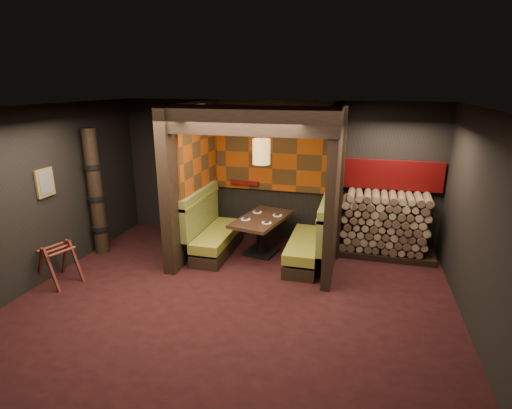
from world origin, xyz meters
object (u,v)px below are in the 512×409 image
(booth_bench_right, at_px, (311,242))
(luggage_rack, at_px, (58,262))
(pendant_lamp, at_px, (261,152))
(totem_column, at_px, (96,193))
(firewood_stack, at_px, (388,225))
(booth_bench_left, at_px, (212,233))
(dining_table, at_px, (262,229))

(booth_bench_right, distance_m, luggage_rack, 4.30)
(booth_bench_right, bearing_deg, luggage_rack, -155.28)
(pendant_lamp, height_order, totem_column, pendant_lamp)
(booth_bench_right, relative_size, luggage_rack, 2.06)
(luggage_rack, distance_m, firewood_stack, 5.82)
(booth_bench_left, height_order, pendant_lamp, pendant_lamp)
(booth_bench_left, distance_m, dining_table, 0.96)
(booth_bench_left, bearing_deg, booth_bench_right, 0.00)
(dining_table, bearing_deg, luggage_rack, -145.89)
(booth_bench_left, height_order, booth_bench_right, same)
(booth_bench_right, height_order, dining_table, booth_bench_right)
(totem_column, bearing_deg, pendant_lamp, 12.95)
(luggage_rack, bearing_deg, dining_table, 34.11)
(totem_column, relative_size, firewood_stack, 1.39)
(luggage_rack, height_order, firewood_stack, firewood_stack)
(dining_table, relative_size, totem_column, 0.63)
(dining_table, distance_m, firewood_stack, 2.37)
(pendant_lamp, distance_m, firewood_stack, 2.75)
(booth_bench_left, relative_size, luggage_rack, 2.06)
(booth_bench_right, height_order, firewood_stack, firewood_stack)
(booth_bench_left, relative_size, booth_bench_right, 1.00)
(booth_bench_right, height_order, totem_column, totem_column)
(booth_bench_left, bearing_deg, pendant_lamp, 8.80)
(pendant_lamp, distance_m, totem_column, 3.20)
(booth_bench_right, relative_size, pendant_lamp, 1.48)
(booth_bench_left, height_order, luggage_rack, booth_bench_left)
(luggage_rack, xyz_separation_m, totem_column, (-0.08, 1.25, 0.83))
(pendant_lamp, relative_size, luggage_rack, 1.40)
(booth_bench_left, relative_size, firewood_stack, 0.92)
(pendant_lamp, height_order, firewood_stack, pendant_lamp)
(booth_bench_left, relative_size, totem_column, 0.67)
(booth_bench_right, xyz_separation_m, luggage_rack, (-3.90, -1.80, -0.04))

